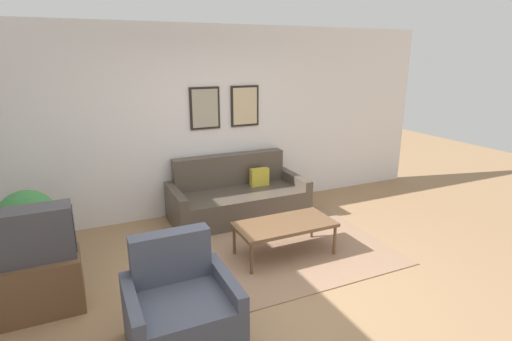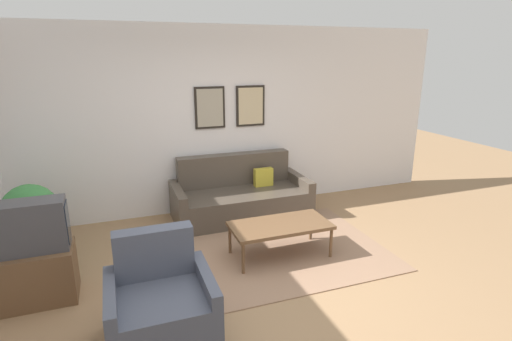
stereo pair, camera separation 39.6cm
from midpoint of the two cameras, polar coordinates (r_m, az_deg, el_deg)
ground_plane at (r=4.10m, az=2.80°, el=-17.68°), size 16.00×16.00×0.00m
area_rug at (r=4.92m, az=4.24°, el=-11.45°), size 2.72×1.97×0.01m
wall_back at (r=5.85m, az=-6.52°, el=6.95°), size 8.00×0.09×2.70m
couch at (r=5.83m, az=-0.32°, el=-3.79°), size 1.94×0.90×0.87m
coffee_table at (r=4.68m, az=5.92°, el=-7.99°), size 1.15×0.58×0.41m
tv_stand at (r=4.36m, az=-26.64°, el=-13.34°), size 0.71×0.44×0.52m
tv at (r=4.15m, az=-27.49°, el=-7.21°), size 0.68×0.28×0.49m
armchair at (r=3.48m, az=-10.09°, el=-18.87°), size 0.84×0.76×0.89m
potted_plant_tall at (r=4.94m, az=-27.57°, el=-5.57°), size 0.60×0.60×0.94m
potted_plant_by_window at (r=5.36m, az=-27.59°, el=-5.95°), size 0.43×0.43×0.71m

